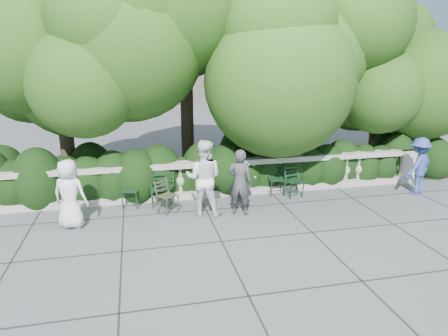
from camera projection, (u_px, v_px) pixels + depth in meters
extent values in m
plane|color=#4F5357|center=(233.00, 221.00, 9.25)|extent=(90.00, 90.00, 0.00)
cube|color=#9E998E|center=(218.00, 192.00, 10.92)|extent=(12.00, 0.32, 0.18)
cube|color=#9E998E|center=(217.00, 163.00, 10.69)|extent=(12.00, 0.36, 0.14)
cube|color=#9E998E|center=(405.00, 166.00, 12.04)|extent=(0.44, 0.44, 1.00)
cylinder|color=#3F3023|center=(67.00, 140.00, 11.22)|extent=(0.40, 0.40, 2.80)
ellipsoid|color=#1D3E11|center=(55.00, 56.00, 10.20)|extent=(5.28, 5.28, 3.96)
cylinder|color=#3F3023|center=(187.00, 122.00, 12.45)|extent=(0.40, 0.40, 3.40)
ellipsoid|color=#1D3E11|center=(187.00, 28.00, 11.22)|extent=(6.24, 6.24, 4.68)
cylinder|color=#3F3023|center=(301.00, 128.00, 12.59)|extent=(0.40, 0.40, 3.00)
ellipsoid|color=#1D3E11|center=(311.00, 48.00, 11.50)|extent=(5.52, 5.52, 4.14)
cylinder|color=#3F3023|center=(376.00, 128.00, 13.75)|extent=(0.40, 0.40, 2.60)
ellipsoid|color=#1D3E11|center=(390.00, 65.00, 12.81)|extent=(4.80, 4.80, 3.60)
imported|color=white|center=(70.00, 194.00, 8.72)|extent=(0.89, 0.74, 1.55)
imported|color=#3A3A3F|center=(240.00, 182.00, 9.47)|extent=(0.69, 0.59, 1.60)
imported|color=white|center=(204.00, 178.00, 9.42)|extent=(1.07, 0.96, 1.82)
imported|color=#2F448E|center=(418.00, 166.00, 10.92)|extent=(1.17, 0.95, 1.58)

